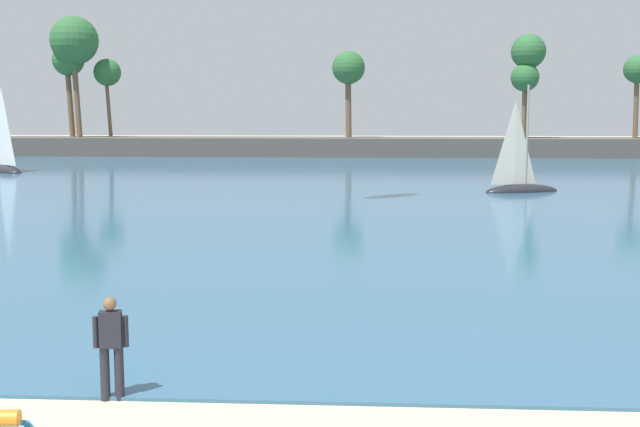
% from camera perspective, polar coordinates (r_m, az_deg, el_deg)
% --- Properties ---
extents(sea, '(220.00, 105.33, 0.06)m').
position_cam_1_polar(sea, '(64.92, 0.47, 3.43)').
color(sea, '#33607F').
rests_on(sea, ground).
extents(palm_headland, '(94.88, 6.00, 13.31)m').
position_cam_1_polar(palm_headland, '(77.28, 2.74, 6.45)').
color(palm_headland, '#514C47').
rests_on(palm_headland, ground).
extents(person_at_waterline, '(0.54, 0.25, 1.67)m').
position_cam_1_polar(person_at_waterline, '(13.23, -14.54, -8.98)').
color(person_at_waterline, '#23232D').
rests_on(person_at_waterline, ground).
extents(sailboat_near_shore, '(5.02, 4.52, 7.56)m').
position_cam_1_polar(sailboat_near_shore, '(62.23, -21.59, 3.39)').
color(sailboat_near_shore, black).
rests_on(sailboat_near_shore, sea).
extents(sailboat_toward_headland, '(4.46, 2.54, 6.20)m').
position_cam_1_polar(sailboat_toward_headland, '(45.21, 13.97, 2.20)').
color(sailboat_toward_headland, black).
rests_on(sailboat_toward_headland, sea).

